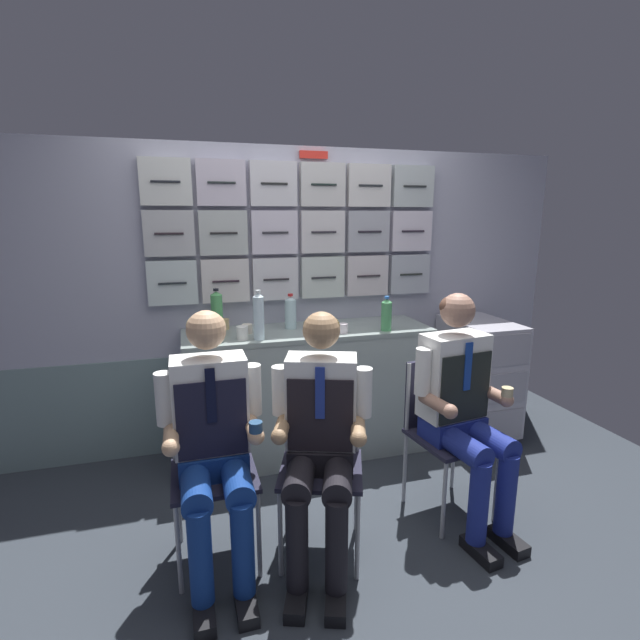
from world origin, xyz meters
TOP-DOWN VIEW (x-y plane):
  - ground at (0.00, 0.00)m, footprint 4.80×4.80m
  - galley_bulkhead at (0.00, 1.37)m, footprint 4.20×0.14m
  - galley_counter at (0.02, 1.09)m, footprint 1.70×0.53m
  - service_trolley at (1.34, 1.00)m, footprint 0.40×0.65m
  - folding_chair_left at (-0.70, 0.24)m, footprint 0.40×0.41m
  - crew_member_left at (-0.70, 0.07)m, footprint 0.48×0.59m
  - folding_chair_center at (-0.16, 0.14)m, footprint 0.51×0.51m
  - crew_member_center at (-0.22, -0.02)m, footprint 0.51×0.64m
  - folding_chair_near_trolley at (0.59, 0.26)m, footprint 0.45×0.45m
  - crew_member_near_trolley at (0.61, 0.10)m, footprint 0.49×0.64m
  - water_bottle_blue_cap at (-0.60, 1.07)m, footprint 0.08×0.08m
  - water_bottle_short at (-0.09, 1.16)m, footprint 0.08×0.08m
  - sparkling_bottle_green at (0.52, 0.91)m, footprint 0.07×0.07m
  - water_bottle_tall at (-0.35, 0.92)m, footprint 0.07×0.07m
  - coffee_cup_spare at (-0.40, 1.10)m, footprint 0.07×0.07m
  - paper_cup_blue at (0.21, 0.93)m, footprint 0.07×0.07m
  - espresso_cup_small at (-0.54, 1.26)m, footprint 0.07×0.07m
  - coffee_cup_white at (-0.45, 0.95)m, footprint 0.07×0.07m

SIDE VIEW (x-z plane):
  - ground at x=0.00m, z-range -0.04..0.00m
  - galley_counter at x=0.02m, z-range 0.00..0.91m
  - service_trolley at x=1.34m, z-range 0.03..0.94m
  - folding_chair_left at x=-0.70m, z-range 0.11..0.98m
  - folding_chair_center at x=-0.16m, z-range 0.11..0.98m
  - folding_chair_near_trolley at x=0.59m, z-range 0.11..0.98m
  - crew_member_center at x=-0.22m, z-range 0.06..1.31m
  - crew_member_left at x=-0.70m, z-range 0.07..1.33m
  - crew_member_near_trolley at x=0.61m, z-range 0.07..1.35m
  - coffee_cup_spare at x=-0.40m, z-range 0.91..0.97m
  - paper_cup_blue at x=0.21m, z-range 0.91..0.98m
  - espresso_cup_small at x=-0.54m, z-range 0.91..0.98m
  - coffee_cup_white at x=-0.45m, z-range 0.91..1.00m
  - sparkling_bottle_green at x=0.52m, z-range 0.90..1.14m
  - water_bottle_short at x=-0.09m, z-range 0.90..1.15m
  - water_bottle_blue_cap at x=-0.60m, z-range 0.90..1.22m
  - water_bottle_tall at x=-0.35m, z-range 0.90..1.22m
  - galley_bulkhead at x=0.00m, z-range 0.04..2.19m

